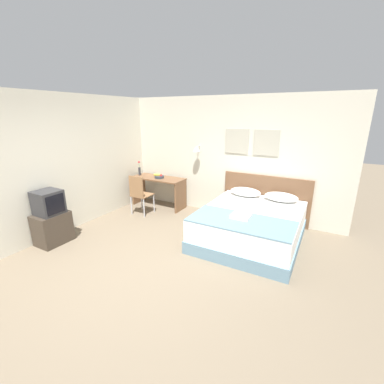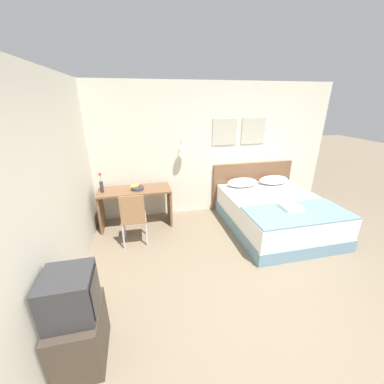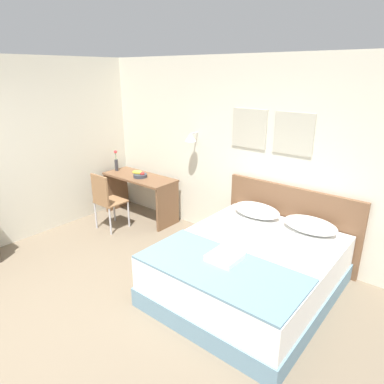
{
  "view_description": "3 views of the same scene",
  "coord_description": "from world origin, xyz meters",
  "px_view_note": "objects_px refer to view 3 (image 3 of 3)",
  "views": [
    {
      "loc": [
        2.2,
        -2.44,
        2.28
      ],
      "look_at": [
        -0.0,
        1.56,
        0.87
      ],
      "focal_mm": 24.0,
      "sensor_mm": 36.0,
      "label": 1
    },
    {
      "loc": [
        -1.39,
        -1.66,
        2.34
      ],
      "look_at": [
        -0.51,
        2.14,
        0.77
      ],
      "focal_mm": 22.0,
      "sensor_mm": 36.0,
      "label": 2
    },
    {
      "loc": [
        2.69,
        -1.15,
        2.44
      ],
      "look_at": [
        -0.05,
        2.19,
        0.9
      ],
      "focal_mm": 32.0,
      "sensor_mm": 36.0,
      "label": 3
    }
  ],
  "objects_px": {
    "pillow_left": "(257,210)",
    "fruit_bowl": "(140,175)",
    "pillow_right": "(310,225)",
    "throw_blanket": "(220,268)",
    "desk": "(140,188)",
    "headboard": "(290,223)",
    "folded_towel_near_foot": "(225,257)",
    "flower_vase": "(116,163)",
    "bed": "(249,270)",
    "desk_chair": "(106,198)"
  },
  "relations": [
    {
      "from": "pillow_left",
      "to": "fruit_bowl",
      "type": "relative_size",
      "value": 2.45
    },
    {
      "from": "pillow_right",
      "to": "fruit_bowl",
      "type": "xyz_separation_m",
      "value": [
        -2.89,
        -0.1,
        0.11
      ]
    },
    {
      "from": "throw_blanket",
      "to": "desk",
      "type": "bearing_deg",
      "value": 153.21
    },
    {
      "from": "headboard",
      "to": "throw_blanket",
      "type": "distance_m",
      "value": 1.64
    },
    {
      "from": "pillow_right",
      "to": "desk",
      "type": "distance_m",
      "value": 2.95
    },
    {
      "from": "pillow_right",
      "to": "desk",
      "type": "xyz_separation_m",
      "value": [
        -2.94,
        -0.07,
        -0.15
      ]
    },
    {
      "from": "pillow_right",
      "to": "folded_towel_near_foot",
      "type": "xyz_separation_m",
      "value": [
        -0.41,
        -1.23,
        -0.03
      ]
    },
    {
      "from": "flower_vase",
      "to": "pillow_left",
      "type": "bearing_deg",
      "value": 1.88
    },
    {
      "from": "pillow_right",
      "to": "flower_vase",
      "type": "height_order",
      "value": "flower_vase"
    },
    {
      "from": "pillow_right",
      "to": "flower_vase",
      "type": "relative_size",
      "value": 1.75
    },
    {
      "from": "headboard",
      "to": "fruit_bowl",
      "type": "bearing_deg",
      "value": -171.65
    },
    {
      "from": "bed",
      "to": "throw_blanket",
      "type": "xyz_separation_m",
      "value": [
        0.0,
        -0.59,
        0.31
      ]
    },
    {
      "from": "bed",
      "to": "pillow_left",
      "type": "height_order",
      "value": "pillow_left"
    },
    {
      "from": "bed",
      "to": "pillow_right",
      "type": "bearing_deg",
      "value": 64.91
    },
    {
      "from": "fruit_bowl",
      "to": "flower_vase",
      "type": "xyz_separation_m",
      "value": [
        -0.62,
        0.01,
        0.1
      ]
    },
    {
      "from": "flower_vase",
      "to": "fruit_bowl",
      "type": "bearing_deg",
      "value": -1.15
    },
    {
      "from": "pillow_right",
      "to": "flower_vase",
      "type": "distance_m",
      "value": 3.51
    },
    {
      "from": "fruit_bowl",
      "to": "pillow_left",
      "type": "bearing_deg",
      "value": 2.75
    },
    {
      "from": "fruit_bowl",
      "to": "flower_vase",
      "type": "bearing_deg",
      "value": 178.85
    },
    {
      "from": "pillow_left",
      "to": "folded_towel_near_foot",
      "type": "xyz_separation_m",
      "value": [
        0.32,
        -1.23,
        -0.03
      ]
    },
    {
      "from": "bed",
      "to": "throw_blanket",
      "type": "relative_size",
      "value": 1.22
    },
    {
      "from": "headboard",
      "to": "pillow_right",
      "type": "height_order",
      "value": "headboard"
    },
    {
      "from": "desk",
      "to": "desk_chair",
      "type": "xyz_separation_m",
      "value": [
        -0.04,
        -0.69,
        0.01
      ]
    },
    {
      "from": "pillow_right",
      "to": "desk",
      "type": "bearing_deg",
      "value": -178.67
    },
    {
      "from": "throw_blanket",
      "to": "desk_chair",
      "type": "bearing_deg",
      "value": 166.89
    },
    {
      "from": "desk",
      "to": "desk_chair",
      "type": "height_order",
      "value": "desk_chair"
    },
    {
      "from": "pillow_left",
      "to": "throw_blanket",
      "type": "relative_size",
      "value": 0.39
    },
    {
      "from": "throw_blanket",
      "to": "fruit_bowl",
      "type": "bearing_deg",
      "value": 153.36
    },
    {
      "from": "bed",
      "to": "folded_towel_near_foot",
      "type": "relative_size",
      "value": 6.63
    },
    {
      "from": "pillow_right",
      "to": "desk_chair",
      "type": "height_order",
      "value": "desk_chair"
    },
    {
      "from": "fruit_bowl",
      "to": "headboard",
      "type": "bearing_deg",
      "value": 8.35
    },
    {
      "from": "pillow_right",
      "to": "desk",
      "type": "height_order",
      "value": "pillow_right"
    },
    {
      "from": "folded_towel_near_foot",
      "to": "flower_vase",
      "type": "height_order",
      "value": "flower_vase"
    },
    {
      "from": "headboard",
      "to": "flower_vase",
      "type": "relative_size",
      "value": 4.96
    },
    {
      "from": "bed",
      "to": "flower_vase",
      "type": "height_order",
      "value": "flower_vase"
    },
    {
      "from": "flower_vase",
      "to": "pillow_right",
      "type": "bearing_deg",
      "value": 1.49
    },
    {
      "from": "bed",
      "to": "desk_chair",
      "type": "height_order",
      "value": "desk_chair"
    },
    {
      "from": "pillow_left",
      "to": "fruit_bowl",
      "type": "xyz_separation_m",
      "value": [
        -2.16,
        -0.1,
        0.11
      ]
    },
    {
      "from": "fruit_bowl",
      "to": "pillow_right",
      "type": "bearing_deg",
      "value": 2.05
    },
    {
      "from": "throw_blanket",
      "to": "pillow_right",
      "type": "bearing_deg",
      "value": 75.08
    },
    {
      "from": "folded_towel_near_foot",
      "to": "desk_chair",
      "type": "height_order",
      "value": "desk_chair"
    },
    {
      "from": "pillow_left",
      "to": "folded_towel_near_foot",
      "type": "bearing_deg",
      "value": -75.29
    },
    {
      "from": "bed",
      "to": "throw_blanket",
      "type": "distance_m",
      "value": 0.67
    },
    {
      "from": "folded_towel_near_foot",
      "to": "desk_chair",
      "type": "bearing_deg",
      "value": 169.71
    },
    {
      "from": "bed",
      "to": "pillow_left",
      "type": "distance_m",
      "value": 0.94
    },
    {
      "from": "desk",
      "to": "headboard",
      "type": "bearing_deg",
      "value": 7.41
    },
    {
      "from": "pillow_right",
      "to": "desk_chair",
      "type": "bearing_deg",
      "value": -165.7
    },
    {
      "from": "headboard",
      "to": "pillow_left",
      "type": "height_order",
      "value": "headboard"
    },
    {
      "from": "bed",
      "to": "headboard",
      "type": "xyz_separation_m",
      "value": [
        0.0,
        1.05,
        0.21
      ]
    },
    {
      "from": "desk_chair",
      "to": "flower_vase",
      "type": "height_order",
      "value": "flower_vase"
    }
  ]
}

